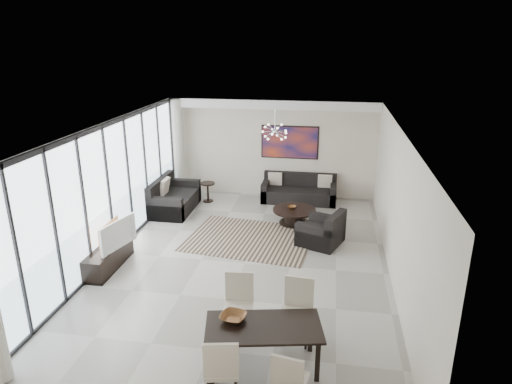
% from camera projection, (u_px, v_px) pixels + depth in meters
% --- Properties ---
extents(room_shell, '(6.00, 9.00, 2.90)m').
position_uv_depth(room_shell, '(267.00, 201.00, 9.19)').
color(room_shell, '#A8A39B').
rests_on(room_shell, ground).
extents(window_wall, '(0.37, 8.95, 2.90)m').
position_uv_depth(window_wall, '(113.00, 191.00, 9.70)').
color(window_wall, silver).
rests_on(window_wall, floor).
extents(soffit, '(5.98, 0.40, 0.26)m').
position_uv_depth(soffit, '(272.00, 104.00, 12.84)').
color(soffit, white).
rests_on(soffit, room_shell).
extents(painting, '(1.68, 0.04, 0.98)m').
position_uv_depth(painting, '(290.00, 142.00, 13.29)').
color(painting, '#BC3D1A').
rests_on(painting, room_shell).
extents(chandelier, '(0.66, 0.66, 0.71)m').
position_uv_depth(chandelier, '(275.00, 132.00, 11.25)').
color(chandelier, silver).
rests_on(chandelier, room_shell).
extents(rug, '(3.14, 2.56, 0.01)m').
position_uv_depth(rug, '(250.00, 239.00, 10.89)').
color(rug, black).
rests_on(rug, floor).
extents(coffee_table, '(1.11, 1.11, 0.39)m').
position_uv_depth(coffee_table, '(294.00, 215.00, 11.73)').
color(coffee_table, black).
rests_on(coffee_table, floor).
extents(bowl_coffee, '(0.26, 0.26, 0.07)m').
position_uv_depth(bowl_coffee, '(292.00, 207.00, 11.70)').
color(bowl_coffee, brown).
rests_on(bowl_coffee, coffee_table).
extents(sofa_main, '(2.14, 0.87, 0.78)m').
position_uv_depth(sofa_main, '(299.00, 192.00, 13.31)').
color(sofa_main, black).
rests_on(sofa_main, floor).
extents(loveseat, '(1.01, 1.79, 0.90)m').
position_uv_depth(loveseat, '(173.00, 200.00, 12.59)').
color(loveseat, black).
rests_on(loveseat, floor).
extents(armchair, '(1.17, 1.20, 0.79)m').
position_uv_depth(armchair, '(322.00, 233.00, 10.56)').
color(armchair, black).
rests_on(armchair, floor).
extents(side_table, '(0.42, 0.42, 0.57)m').
position_uv_depth(side_table, '(208.00, 189.00, 13.23)').
color(side_table, black).
rests_on(side_table, floor).
extents(tv_console, '(0.42, 1.50, 0.47)m').
position_uv_depth(tv_console, '(109.00, 257.00, 9.48)').
color(tv_console, black).
rests_on(tv_console, floor).
extents(television, '(0.39, 1.03, 0.59)m').
position_uv_depth(television, '(114.00, 234.00, 9.32)').
color(television, gray).
rests_on(television, tv_console).
extents(dining_table, '(1.79, 1.14, 0.69)m').
position_uv_depth(dining_table, '(264.00, 331.00, 6.51)').
color(dining_table, black).
rests_on(dining_table, floor).
extents(dining_chair_sw, '(0.53, 0.53, 0.98)m').
position_uv_depth(dining_chair_sw, '(222.00, 366.00, 5.88)').
color(dining_chair_sw, beige).
rests_on(dining_chair_sw, floor).
extents(dining_chair_se, '(0.49, 0.49, 0.91)m').
position_uv_depth(dining_chair_se, '(289.00, 379.00, 5.73)').
color(dining_chair_se, beige).
rests_on(dining_chair_se, floor).
extents(dining_chair_nw, '(0.50, 0.50, 1.00)m').
position_uv_depth(dining_chair_nw, '(239.00, 299.00, 7.36)').
color(dining_chair_nw, beige).
rests_on(dining_chair_nw, floor).
extents(dining_chair_ne, '(0.51, 0.51, 1.02)m').
position_uv_depth(dining_chair_ne, '(298.00, 305.00, 7.18)').
color(dining_chair_ne, beige).
rests_on(dining_chair_ne, floor).
extents(bowl_dining, '(0.44, 0.44, 0.09)m').
position_uv_depth(bowl_dining, '(233.00, 317.00, 6.61)').
color(bowl_dining, brown).
rests_on(bowl_dining, dining_table).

